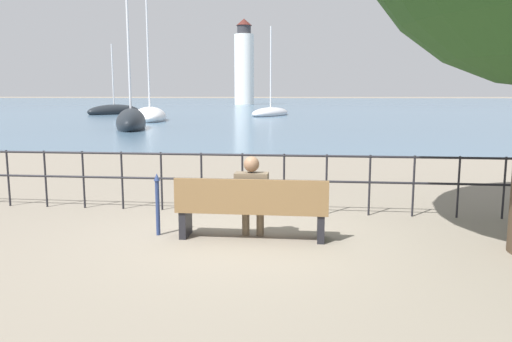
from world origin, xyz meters
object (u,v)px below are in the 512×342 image
(closed_umbrella, at_px, (157,201))
(harbor_lighthouse, at_px, (244,65))
(sailboat_0, at_px, (114,111))
(sailboat_3, at_px, (150,116))
(park_bench, at_px, (252,209))
(seated_person_left, at_px, (252,193))
(sailboat_1, at_px, (131,122))
(sailboat_2, at_px, (271,113))

(closed_umbrella, height_order, harbor_lighthouse, harbor_lighthouse)
(sailboat_0, xyz_separation_m, sailboat_3, (8.16, -12.62, 0.03))
(park_bench, bearing_deg, sailboat_3, 110.68)
(park_bench, bearing_deg, seated_person_left, 94.26)
(sailboat_1, bearing_deg, park_bench, -83.24)
(seated_person_left, bearing_deg, sailboat_3, 110.72)
(sailboat_1, relative_size, sailboat_2, 0.90)
(sailboat_1, xyz_separation_m, sailboat_3, (-2.08, 9.84, -0.04))
(sailboat_0, relative_size, sailboat_1, 0.96)
(park_bench, distance_m, closed_umbrella, 1.41)
(seated_person_left, relative_size, sailboat_1, 0.15)
(sailboat_0, bearing_deg, harbor_lighthouse, 107.47)
(park_bench, relative_size, seated_person_left, 1.81)
(park_bench, height_order, sailboat_0, sailboat_0)
(seated_person_left, distance_m, sailboat_3, 34.73)
(sailboat_3, bearing_deg, seated_person_left, -86.96)
(closed_umbrella, height_order, sailboat_2, sailboat_2)
(park_bench, relative_size, sailboat_0, 0.28)
(seated_person_left, relative_size, sailboat_0, 0.15)
(sailboat_1, height_order, harbor_lighthouse, harbor_lighthouse)
(sailboat_0, distance_m, harbor_lighthouse, 57.37)
(sailboat_0, bearing_deg, park_bench, -41.63)
(sailboat_0, height_order, sailboat_1, sailboat_1)
(sailboat_0, xyz_separation_m, harbor_lighthouse, (6.47, 56.42, 8.10))
(sailboat_0, xyz_separation_m, sailboat_1, (10.24, -22.46, 0.07))
(sailboat_3, bearing_deg, sailboat_0, 105.23)
(park_bench, distance_m, sailboat_3, 34.81)
(closed_umbrella, xyz_separation_m, sailboat_2, (-1.92, 42.78, -0.25))
(sailboat_0, relative_size, harbor_lighthouse, 0.43)
(sailboat_0, height_order, sailboat_2, sailboat_2)
(park_bench, bearing_deg, closed_umbrella, 176.82)
(closed_umbrella, relative_size, sailboat_3, 0.09)
(seated_person_left, bearing_deg, closed_umbrella, -179.93)
(seated_person_left, xyz_separation_m, sailboat_2, (-3.31, 42.78, -0.40))
(park_bench, relative_size, sailboat_3, 0.21)
(closed_umbrella, xyz_separation_m, sailboat_3, (-10.89, 32.49, -0.17))
(park_bench, distance_m, sailboat_0, 49.60)
(closed_umbrella, height_order, sailboat_1, sailboat_1)
(park_bench, distance_m, sailboat_2, 42.99)
(sailboat_2, xyz_separation_m, harbor_lighthouse, (-10.66, 58.75, 8.14))
(sailboat_0, xyz_separation_m, sailboat_2, (17.14, -2.33, -0.04))
(seated_person_left, bearing_deg, sailboat_1, 114.27)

